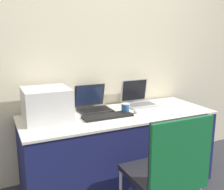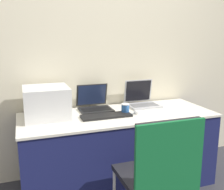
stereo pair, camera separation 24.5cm
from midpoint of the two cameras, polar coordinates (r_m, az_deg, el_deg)
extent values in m
cube|color=beige|center=(2.78, -4.90, 9.53)|extent=(8.00, 0.05, 2.60)
cube|color=#191E51|center=(2.63, -1.36, -11.94)|extent=(1.82, 0.68, 0.71)
cube|color=silver|center=(2.50, -1.40, -4.33)|extent=(1.84, 0.70, 0.02)
cube|color=silver|center=(2.39, -16.94, -1.93)|extent=(0.39, 0.39, 0.28)
cube|color=#51565B|center=(2.33, -16.98, 0.60)|extent=(0.31, 0.30, 0.05)
cube|color=black|center=(2.59, -6.44, -3.37)|extent=(0.32, 0.23, 0.02)
cube|color=black|center=(2.58, -6.37, -3.21)|extent=(0.28, 0.13, 0.00)
cube|color=black|center=(2.70, -7.54, -0.09)|extent=(0.32, 0.07, 0.23)
cube|color=#192342|center=(2.69, -7.49, -0.08)|extent=(0.29, 0.06, 0.21)
cube|color=#B7B7BC|center=(2.79, 3.78, -2.18)|extent=(0.32, 0.25, 0.02)
cube|color=slate|center=(2.78, 3.91, -2.03)|extent=(0.28, 0.14, 0.00)
cube|color=#B7B7BC|center=(2.89, 2.41, 1.01)|extent=(0.32, 0.05, 0.25)
cube|color=black|center=(2.88, 2.48, 1.01)|extent=(0.29, 0.04, 0.22)
cube|color=black|center=(2.39, -3.91, -4.63)|extent=(0.46, 0.16, 0.02)
cylinder|color=#285699|center=(2.49, 0.10, -3.06)|extent=(0.07, 0.07, 0.09)
cylinder|color=white|center=(2.48, 0.10, -1.97)|extent=(0.08, 0.08, 0.01)
ellipsoid|color=silver|center=(2.50, 2.51, -3.62)|extent=(0.06, 0.04, 0.04)
cube|color=black|center=(2.08, 6.65, -16.73)|extent=(0.46, 0.46, 0.04)
cube|color=black|center=(1.80, 10.55, -12.38)|extent=(0.46, 0.03, 0.48)
cylinder|color=silver|center=(2.44, 8.24, -18.03)|extent=(0.02, 0.02, 0.41)
cube|color=#146633|center=(1.79, 11.03, -13.39)|extent=(0.49, 0.02, 0.53)
camera|label=1|loc=(0.12, -92.85, -0.63)|focal=42.00mm
camera|label=2|loc=(0.12, 87.15, 0.63)|focal=42.00mm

